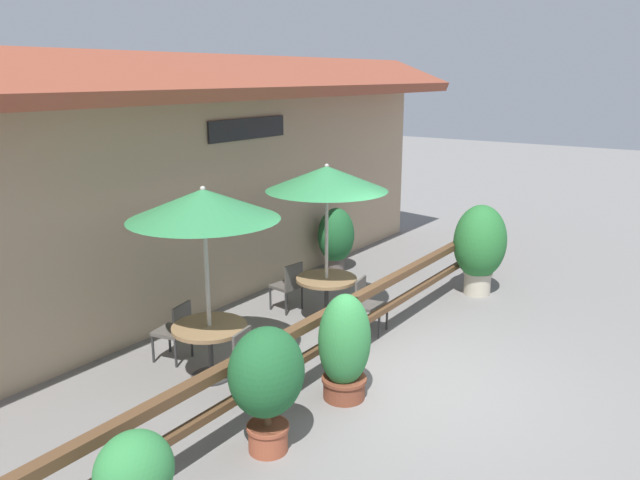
{
  "coord_description": "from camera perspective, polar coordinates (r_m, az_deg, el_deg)",
  "views": [
    {
      "loc": [
        -6.79,
        -3.21,
        3.89
      ],
      "look_at": [
        -0.29,
        1.36,
        1.78
      ],
      "focal_mm": 35.0,
      "sensor_mm": 36.0,
      "label": 1
    }
  ],
  "objects": [
    {
      "name": "chair_near_wallside",
      "position": [
        8.98,
        -13.1,
        -7.9
      ],
      "size": [
        0.5,
        0.5,
        0.85
      ],
      "rotation": [
        0.0,
        0.0,
        3.35
      ],
      "color": "#514C47",
      "rests_on": "ground"
    },
    {
      "name": "building_facade",
      "position": [
        10.13,
        -11.88,
        4.75
      ],
      "size": [
        14.28,
        1.49,
        4.23
      ],
      "color": "tan",
      "rests_on": "ground"
    },
    {
      "name": "potted_plant_entrance_palm",
      "position": [
        7.71,
        2.26,
        -9.73
      ],
      "size": [
        0.69,
        0.62,
        1.36
      ],
      "color": "brown",
      "rests_on": "ground"
    },
    {
      "name": "potted_plant_broad_leaf",
      "position": [
        6.64,
        -4.9,
        -12.47
      ],
      "size": [
        0.85,
        0.76,
        1.4
      ],
      "color": "#9E4C33",
      "rests_on": "ground"
    },
    {
      "name": "patio_railing",
      "position": [
        8.63,
        2.8,
        -6.88
      ],
      "size": [
        10.4,
        0.14,
        0.95
      ],
      "color": "brown",
      "rests_on": "ground"
    },
    {
      "name": "potted_plant_corner_fern",
      "position": [
        5.55,
        -16.56,
        -20.28
      ],
      "size": [
        0.66,
        0.6,
        1.16
      ],
      "color": "#9E4C33",
      "rests_on": "ground"
    },
    {
      "name": "chair_middle_wallside",
      "position": [
        10.55,
        -2.88,
        -4.04
      ],
      "size": [
        0.47,
        0.47,
        0.85
      ],
      "rotation": [
        0.0,
        0.0,
        3.01
      ],
      "color": "#514C47",
      "rests_on": "ground"
    },
    {
      "name": "patio_umbrella_middle",
      "position": [
        9.64,
        0.62,
        5.63
      ],
      "size": [
        1.91,
        1.91,
        2.57
      ],
      "color": "#B7B2A8",
      "rests_on": "ground"
    },
    {
      "name": "chair_middle_streetside",
      "position": [
        9.73,
        4.4,
        -5.73
      ],
      "size": [
        0.49,
        0.49,
        0.85
      ],
      "rotation": [
        0.0,
        0.0,
        0.19
      ],
      "color": "#514C47",
      "rests_on": "ground"
    },
    {
      "name": "chair_near_streetside",
      "position": [
        7.88,
        -6.31,
        -10.93
      ],
      "size": [
        0.49,
        0.49,
        0.85
      ],
      "rotation": [
        0.0,
        0.0,
        0.19
      ],
      "color": "#514C47",
      "rests_on": "ground"
    },
    {
      "name": "patio_umbrella_near",
      "position": [
        7.83,
        -10.61,
        3.2
      ],
      "size": [
        1.91,
        1.91,
        2.57
      ],
      "color": "#B7B2A8",
      "rests_on": "ground"
    },
    {
      "name": "potted_plant_small_flowering",
      "position": [
        11.59,
        14.41,
        -0.43
      ],
      "size": [
        1.03,
        0.93,
        1.66
      ],
      "color": "#B7AD99",
      "rests_on": "ground"
    },
    {
      "name": "potted_plant_tall_tropical",
      "position": [
        12.63,
        1.49,
        0.3
      ],
      "size": [
        0.79,
        0.71,
        1.31
      ],
      "color": "#564C47",
      "rests_on": "ground"
    },
    {
      "name": "ground_plane",
      "position": [
        8.46,
        8.9,
        -12.71
      ],
      "size": [
        60.0,
        60.0,
        0.0
      ],
      "primitive_type": "plane",
      "color": "slate"
    },
    {
      "name": "dining_table_near",
      "position": [
        8.36,
        -10.03,
        -8.63
      ],
      "size": [
        0.98,
        0.98,
        0.74
      ],
      "color": "olive",
      "rests_on": "ground"
    },
    {
      "name": "dining_table_middle",
      "position": [
        10.07,
        0.59,
        -4.25
      ],
      "size": [
        0.98,
        0.98,
        0.74
      ],
      "color": "olive",
      "rests_on": "ground"
    }
  ]
}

